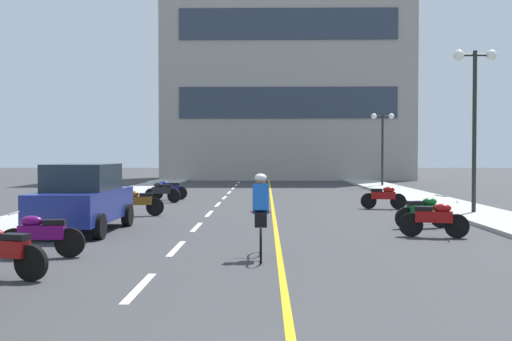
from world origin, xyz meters
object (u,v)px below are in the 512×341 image
parked_car_near (83,198)px  motorcycle_9 (168,189)px  motorcycle_4 (434,219)px  street_lamp_mid (475,95)px  motorcycle_7 (384,197)px  street_lamp_far (383,132)px  motorcycle_8 (162,191)px  motorcycle_6 (138,202)px  motorcycle_2 (2,251)px  motorcycle_3 (41,234)px  cyclist_rider (261,214)px  motorcycle_5 (423,211)px

parked_car_near → motorcycle_9: (0.43, 11.77, -0.44)m
parked_car_near → motorcycle_4: parked_car_near is taller
street_lamp_mid → motorcycle_7: bearing=137.0°
street_lamp_far → motorcycle_8: size_ratio=2.76×
motorcycle_6 → motorcycle_8: (-0.18, 5.94, 0.00)m
motorcycle_7 → parked_car_near: bearing=-142.8°
parked_car_near → motorcycle_7: (9.36, 7.09, -0.44)m
street_lamp_far → motorcycle_2: bearing=-112.1°
motorcycle_3 → cyclist_rider: bearing=0.2°
street_lamp_mid → motorcycle_3: bearing=-142.8°
street_lamp_far → cyclist_rider: street_lamp_far is taller
motorcycle_3 → motorcycle_6: (0.21, 8.40, 0.00)m
motorcycle_7 → motorcycle_9: (-8.92, 4.68, 0.00)m
motorcycle_6 → cyclist_rider: cyclist_rider is taller
motorcycle_3 → cyclist_rider: cyclist_rider is taller
motorcycle_9 → motorcycle_4: bearing=-55.7°
motorcycle_3 → motorcycle_7: size_ratio=1.01×
cyclist_rider → motorcycle_8: bearing=106.9°
motorcycle_6 → parked_car_near: bearing=-97.8°
motorcycle_6 → motorcycle_7: (8.77, 2.79, 0.00)m
motorcycle_8 → motorcycle_5: bearing=-46.0°
motorcycle_2 → street_lamp_far: bearing=67.9°
parked_car_near → motorcycle_3: bearing=-84.8°
motorcycle_8 → cyclist_rider: size_ratio=0.93×
street_lamp_far → motorcycle_3: street_lamp_far is taller
motorcycle_7 → cyclist_rider: cyclist_rider is taller
street_lamp_far → motorcycle_7: (-2.90, -15.65, -3.02)m
motorcycle_6 → motorcycle_8: bearing=91.7°
motorcycle_2 → motorcycle_3: (-0.12, 2.13, 0.00)m
motorcycle_8 → cyclist_rider: (4.36, -14.33, 0.41)m
motorcycle_4 → motorcycle_8: same height
motorcycle_7 → motorcycle_8: bearing=160.6°
motorcycle_8 → street_lamp_mid: bearing=-25.8°
motorcycle_3 → motorcycle_6: same height
motorcycle_2 → motorcycle_3: size_ratio=0.98×
motorcycle_4 → motorcycle_6: same height
street_lamp_far → cyclist_rider: bearing=-105.6°
motorcycle_4 → motorcycle_5: same height
motorcycle_8 → cyclist_rider: cyclist_rider is taller
motorcycle_3 → motorcycle_9: size_ratio=1.02×
street_lamp_mid → motorcycle_9: 13.99m
motorcycle_2 → motorcycle_7: bearing=56.4°
motorcycle_9 → motorcycle_7: bearing=-27.7°
parked_car_near → motorcycle_8: 10.26m
motorcycle_7 → motorcycle_9: 10.07m
parked_car_near → motorcycle_9: parked_car_near is taller
parked_car_near → motorcycle_2: bearing=-85.5°
street_lamp_far → motorcycle_9: size_ratio=2.71×
motorcycle_4 → motorcycle_8: (-8.68, 11.17, 0.00)m
motorcycle_6 → cyclist_rider: 9.38m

